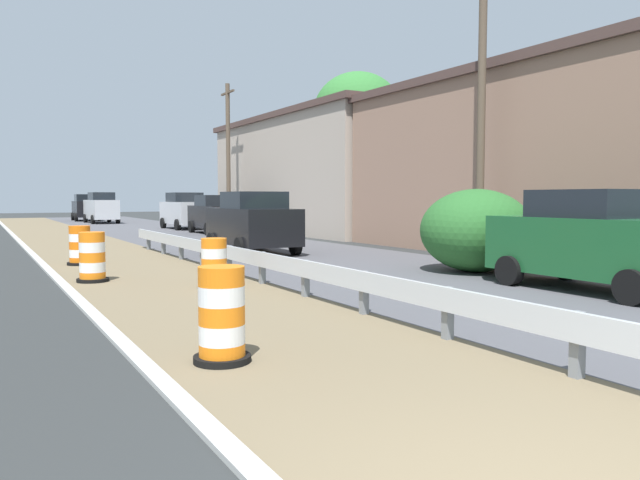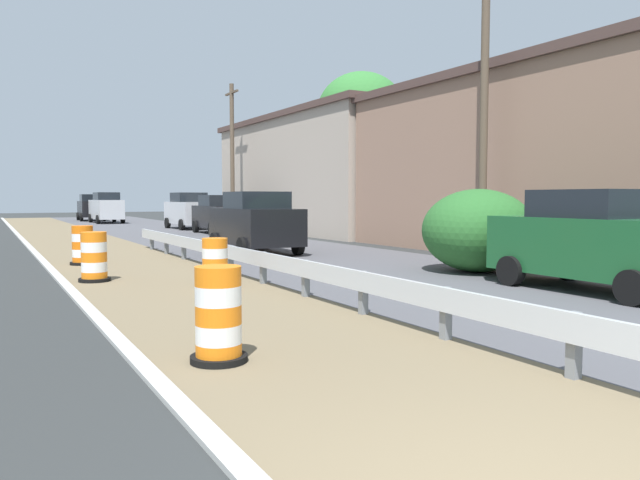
{
  "view_description": "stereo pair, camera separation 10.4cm",
  "coord_description": "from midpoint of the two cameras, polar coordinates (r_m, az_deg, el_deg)",
  "views": [
    {
      "loc": [
        -2.88,
        -2.19,
        1.88
      ],
      "look_at": [
        2.58,
        7.47,
        1.11
      ],
      "focal_mm": 34.28,
      "sensor_mm": 36.0,
      "label": 1
    },
    {
      "loc": [
        -2.78,
        -2.24,
        1.88
      ],
      "look_at": [
        2.58,
        7.47,
        1.11
      ],
      "focal_mm": 34.28,
      "sensor_mm": 36.0,
      "label": 2
    }
  ],
  "objects": [
    {
      "name": "utility_pole_mid",
      "position": [
        35.06,
        -8.65,
        7.86
      ],
      "size": [
        0.24,
        1.8,
        8.23
      ],
      "color": "brown",
      "rests_on": "ground"
    },
    {
      "name": "car_trailing_far_lane",
      "position": [
        20.81,
        -6.47,
        1.65
      ],
      "size": [
        2.23,
        4.34,
        2.07
      ],
      "rotation": [
        0.0,
        0.0,
        1.54
      ],
      "color": "black",
      "rests_on": "ground"
    },
    {
      "name": "tree_roadside",
      "position": [
        30.37,
        3.42,
        11.77
      ],
      "size": [
        4.28,
        4.28,
        7.95
      ],
      "color": "brown",
      "rests_on": "ground"
    },
    {
      "name": "traffic_barrel_nearest",
      "position": [
        7.09,
        -9.57,
        -7.29
      ],
      "size": [
        0.66,
        0.66,
        1.1
      ],
      "color": "orange",
      "rests_on": "ground"
    },
    {
      "name": "traffic_barrel_far",
      "position": [
        18.3,
        -21.66,
        -0.63
      ],
      "size": [
        0.7,
        0.7,
        1.09
      ],
      "color": "orange",
      "rests_on": "ground"
    },
    {
      "name": "car_lead_far_lane",
      "position": [
        47.75,
        -19.82,
        2.85
      ],
      "size": [
        1.99,
        4.73,
        2.26
      ],
      "rotation": [
        0.0,
        0.0,
        1.58
      ],
      "color": "silver",
      "rests_on": "ground"
    },
    {
      "name": "traffic_barrel_mid",
      "position": [
        14.53,
        -20.68,
        -1.7
      ],
      "size": [
        0.69,
        0.69,
        1.11
      ],
      "color": "orange",
      "rests_on": "ground"
    },
    {
      "name": "utility_pole_near",
      "position": [
        18.99,
        14.68,
        11.98
      ],
      "size": [
        0.24,
        1.8,
        8.81
      ],
      "color": "brown",
      "rests_on": "ground"
    },
    {
      "name": "car_mid_far_lane",
      "position": [
        13.4,
        24.05,
        -0.04
      ],
      "size": [
        2.05,
        4.25,
        2.04
      ],
      "rotation": [
        0.0,
        0.0,
        -1.57
      ],
      "color": "#195128",
      "rests_on": "ground"
    },
    {
      "name": "car_lead_near_lane",
      "position": [
        53.09,
        -21.1,
        2.84
      ],
      "size": [
        2.05,
        4.19,
        2.14
      ],
      "rotation": [
        0.0,
        0.0,
        1.53
      ],
      "color": "black",
      "rests_on": "ground"
    },
    {
      "name": "roadside_shop_far",
      "position": [
        34.5,
        1.29,
        6.11
      ],
      "size": [
        8.52,
        16.06,
        6.29
      ],
      "color": "#AD9E8E",
      "rests_on": "ground"
    },
    {
      "name": "car_distant_a",
      "position": [
        37.53,
        -12.54,
        2.68
      ],
      "size": [
        2.21,
        4.29,
        2.17
      ],
      "rotation": [
        0.0,
        0.0,
        -1.54
      ],
      "color": "silver",
      "rests_on": "ground"
    },
    {
      "name": "roadside_shop_near",
      "position": [
        23.04,
        20.65,
        6.68
      ],
      "size": [
        7.96,
        14.48,
        6.11
      ],
      "color": "#93705B",
      "rests_on": "ground"
    },
    {
      "name": "traffic_barrel_close",
      "position": [
        12.89,
        -10.08,
        -2.36
      ],
      "size": [
        0.66,
        0.66,
        1.04
      ],
      "color": "orange",
      "rests_on": "ground"
    },
    {
      "name": "bush_roadside",
      "position": [
        15.89,
        14.18,
        0.87
      ],
      "size": [
        2.81,
        2.81,
        2.1
      ],
      "primitive_type": "ellipsoid",
      "color": "#286028",
      "rests_on": "ground"
    },
    {
      "name": "car_trailing_near_lane",
      "position": [
        32.35,
        -9.79,
        2.38
      ],
      "size": [
        2.11,
        4.39,
        2.01
      ],
      "rotation": [
        0.0,
        0.0,
        -1.6
      ],
      "color": "black",
      "rests_on": "ground"
    }
  ]
}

